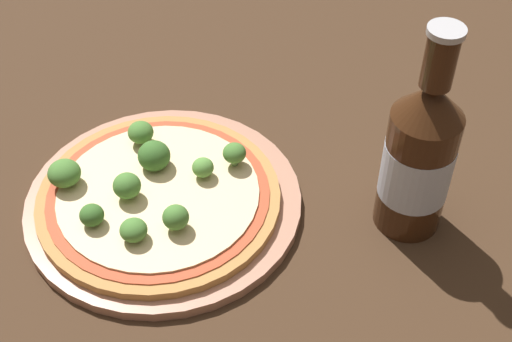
{
  "coord_description": "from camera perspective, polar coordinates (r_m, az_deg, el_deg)",
  "views": [
    {
      "loc": [
        0.44,
        -0.31,
        0.57
      ],
      "look_at": [
        0.08,
        0.06,
        0.06
      ],
      "focal_mm": 50.0,
      "sensor_mm": 36.0,
      "label": 1
    }
  ],
  "objects": [
    {
      "name": "broccoli_floret_8",
      "position": [
        0.78,
        -8.15,
        1.21
      ],
      "size": [
        0.04,
        0.04,
        0.03
      ],
      "color": "#6B8E51",
      "rests_on": "pizza"
    },
    {
      "name": "broccoli_floret_0",
      "position": [
        0.73,
        -13.0,
        -3.47
      ],
      "size": [
        0.02,
        0.02,
        0.02
      ],
      "color": "#6B8E51",
      "rests_on": "pizza"
    },
    {
      "name": "broccoli_floret_5",
      "position": [
        0.76,
        -4.27,
        0.28
      ],
      "size": [
        0.02,
        0.02,
        0.02
      ],
      "color": "#6B8E51",
      "rests_on": "pizza"
    },
    {
      "name": "broccoli_floret_7",
      "position": [
        0.78,
        -15.09,
        -0.17
      ],
      "size": [
        0.04,
        0.04,
        0.03
      ],
      "color": "#6B8E51",
      "rests_on": "pizza"
    },
    {
      "name": "plate",
      "position": [
        0.78,
        -7.15,
        -2.41
      ],
      "size": [
        0.3,
        0.3,
        0.01
      ],
      "color": "tan",
      "rests_on": "ground_plane"
    },
    {
      "name": "broccoli_floret_4",
      "position": [
        0.71,
        -9.77,
        -4.68
      ],
      "size": [
        0.03,
        0.03,
        0.02
      ],
      "color": "#6B8E51",
      "rests_on": "pizza"
    },
    {
      "name": "broccoli_floret_2",
      "position": [
        0.71,
        -6.44,
        -3.71
      ],
      "size": [
        0.03,
        0.03,
        0.03
      ],
      "color": "#6B8E51",
      "rests_on": "pizza"
    },
    {
      "name": "broccoli_floret_1",
      "position": [
        0.75,
        -10.29,
        -1.18
      ],
      "size": [
        0.03,
        0.03,
        0.03
      ],
      "color": "#6B8E51",
      "rests_on": "pizza"
    },
    {
      "name": "beer_bottle",
      "position": [
        0.72,
        12.9,
        1.12
      ],
      "size": [
        0.07,
        0.07,
        0.24
      ],
      "color": "#381E0F",
      "rests_on": "ground_plane"
    },
    {
      "name": "broccoli_floret_6",
      "position": [
        0.81,
        -9.21,
        3.07
      ],
      "size": [
        0.03,
        0.03,
        0.03
      ],
      "color": "#6B8E51",
      "rests_on": "pizza"
    },
    {
      "name": "pizza",
      "position": [
        0.77,
        -7.98,
        -1.89
      ],
      "size": [
        0.26,
        0.26,
        0.01
      ],
      "color": "#B77F42",
      "rests_on": "plate"
    },
    {
      "name": "ground_plane",
      "position": [
        0.78,
        -7.33,
        -2.77
      ],
      "size": [
        3.0,
        3.0,
        0.0
      ],
      "primitive_type": "plane",
      "color": "#3D2819"
    },
    {
      "name": "broccoli_floret_3",
      "position": [
        0.77,
        -1.74,
        1.43
      ],
      "size": [
        0.03,
        0.03,
        0.03
      ],
      "color": "#6B8E51",
      "rests_on": "pizza"
    }
  ]
}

